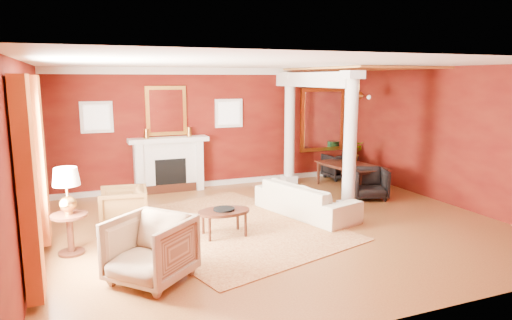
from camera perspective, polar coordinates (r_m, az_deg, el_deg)
name	(u,v)px	position (r m, az deg, el deg)	size (l,w,h in m)	color
ground	(278,225)	(8.43, 2.71, -8.17)	(8.00, 8.00, 0.00)	brown
room_shell	(279,115)	(8.03, 2.83, 5.64)	(8.04, 7.04, 2.92)	maroon
fireplace	(169,164)	(10.96, -10.80, -0.55)	(1.85, 0.42, 1.29)	silver
overmantel_mirror	(166,111)	(10.94, -11.16, 6.05)	(0.95, 0.07, 1.15)	gold
flank_window_left	(97,117)	(10.77, -19.30, 5.08)	(0.70, 0.07, 0.70)	silver
flank_window_right	(229,113)	(11.35, -3.41, 5.86)	(0.70, 0.07, 0.70)	silver
left_window	(33,171)	(6.79, -26.13, -1.28)	(0.21, 2.55, 2.60)	white
column_front	(350,141)	(9.18, 11.69, 2.31)	(0.36, 0.36, 2.80)	silver
column_back	(290,128)	(11.51, 4.23, 4.04)	(0.36, 0.36, 2.80)	silver
header_beam	(312,80)	(10.47, 7.01, 9.93)	(0.30, 3.20, 0.32)	silver
amber_ceiling	(359,69)	(10.95, 12.80, 11.08)	(2.30, 3.40, 0.04)	#CC833C
dining_mirror	(322,120)	(12.46, 8.29, 5.00)	(1.30, 0.07, 1.70)	gold
chandelier	(359,96)	(11.02, 12.74, 7.83)	(0.60, 0.62, 0.75)	#AC7736
crown_trim	(219,71)	(11.24, -4.69, 11.01)	(8.00, 0.08, 0.16)	silver
base_trim	(220,183)	(11.53, -4.50, -2.84)	(8.00, 0.08, 0.12)	silver
rug	(228,227)	(8.33, -3.55, -8.35)	(3.09, 4.12, 0.02)	maroon
sofa	(306,194)	(8.99, 6.25, -4.22)	(2.17, 0.63, 0.85)	beige
armchair_leopard	(123,207)	(8.45, -16.24, -5.61)	(0.80, 0.75, 0.82)	black
armchair_stripe	(150,246)	(6.23, -13.09, -10.47)	(0.94, 0.88, 0.97)	tan
coffee_table	(224,213)	(7.77, -4.02, -6.60)	(0.90, 0.90, 0.46)	black
coffee_book	(221,203)	(7.70, -4.46, -5.44)	(0.18, 0.02, 0.25)	black
side_table	(68,198)	(7.42, -22.49, -4.37)	(0.54, 0.54, 1.35)	black
dining_table	(352,169)	(11.28, 11.89, -1.17)	(1.70, 0.60, 0.95)	black
dining_chair_near	(369,182)	(10.44, 13.96, -2.68)	(0.74, 0.69, 0.76)	black
dining_chair_far	(339,165)	(12.38, 10.33, -0.61)	(0.72, 0.67, 0.74)	black
green_urn	(349,165)	(12.56, 11.55, -0.58)	(0.37, 0.37, 0.90)	#133D1D
potted_plant	(353,141)	(11.23, 11.99, 2.35)	(0.50, 0.55, 0.43)	#26591E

